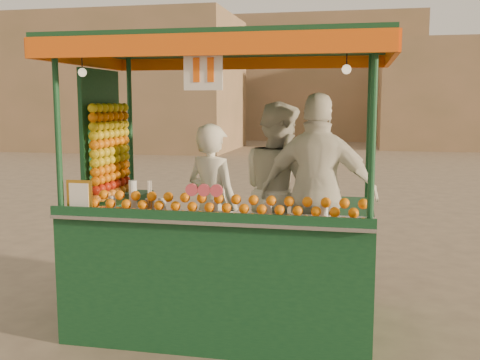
% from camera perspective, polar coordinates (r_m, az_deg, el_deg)
% --- Properties ---
extents(ground, '(90.00, 90.00, 0.00)m').
position_cam_1_polar(ground, '(5.73, -5.14, -14.38)').
color(ground, brown).
rests_on(ground, ground).
extents(building_left, '(10.00, 6.00, 6.00)m').
position_cam_1_polar(building_left, '(27.22, -11.19, 9.45)').
color(building_left, '#9A7557').
rests_on(building_left, ground).
extents(building_right, '(9.00, 6.00, 5.00)m').
position_cam_1_polar(building_right, '(29.57, 22.63, 7.89)').
color(building_right, '#9A7557').
rests_on(building_right, ground).
extents(building_center, '(14.00, 7.00, 7.00)m').
position_cam_1_polar(building_center, '(35.27, 6.10, 9.96)').
color(building_center, '#9A7557').
rests_on(building_center, ground).
extents(juice_cart, '(3.01, 1.95, 2.73)m').
position_cam_1_polar(juice_cart, '(5.44, -2.30, -5.73)').
color(juice_cart, '#0F391F').
rests_on(juice_cart, ground).
extents(vendor_left, '(0.71, 0.61, 1.64)m').
position_cam_1_polar(vendor_left, '(5.67, -2.78, -2.59)').
color(vendor_left, white).
rests_on(vendor_left, ground).
extents(vendor_middle, '(1.11, 1.14, 1.85)m').
position_cam_1_polar(vendor_middle, '(5.94, 3.95, -1.09)').
color(vendor_middle, beige).
rests_on(vendor_middle, ground).
extents(vendor_right, '(1.17, 0.57, 1.93)m').
position_cam_1_polar(vendor_right, '(5.53, 7.88, -1.37)').
color(vendor_right, white).
rests_on(vendor_right, ground).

